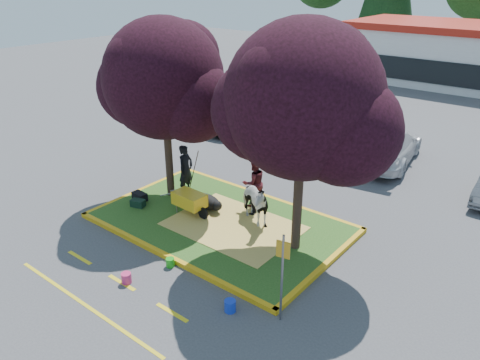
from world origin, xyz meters
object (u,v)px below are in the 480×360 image
Objects in this scene: handler at (186,170)px; bucket_green at (170,262)px; calf at (206,201)px; car_silver at (294,125)px; cow at (252,202)px; wheelbarrow at (190,200)px; bucket_blue at (230,306)px; sign_post at (282,269)px; bucket_pink at (126,278)px; car_black at (237,116)px.

bucket_green is at bearing -147.74° from handler.
bucket_green is at bearing -89.13° from calf.
cow is at bearing 100.03° from car_silver.
calf is at bearing 79.97° from wheelbarrow.
wheelbarrow is 0.53× the size of car_silver.
cow is at bearing 119.82° from bucket_blue.
wheelbarrow is at bearing 122.67° from bucket_green.
cow is 2.25m from wheelbarrow.
cow is 0.86× the size of wheelbarrow.
cow is 5.54× the size of bucket_blue.
sign_post is 9.05× the size of bucket_green.
bucket_blue is (5.50, -4.05, -0.96)m from handler.
cow is 4.78m from sign_post.
wheelbarrow is at bearing 108.03° from bucket_pink.
calf is 3.95× the size of bucket_pink.
cow is 4.86m from bucket_pink.
car_black is at bearing 97.87° from calf.
car_silver reaches higher than bucket_blue.
bucket_pink is at bearing -173.78° from sign_post.
bucket_pink is at bearing -159.29° from handler.
cow is 9.63m from car_silver.
handler is at bearing 109.48° from cow.
bucket_blue is at bearing -9.18° from bucket_green.
cow is 2.00m from calf.
wheelbarrow is 10.17m from car_black.
bucket_pink is at bearing -78.68° from car_black.
wheelbarrow reaches higher than bucket_pink.
wheelbarrow reaches higher than bucket_blue.
wheelbarrow is at bearing 86.87° from car_silver.
sign_post is at bearing -54.40° from calf.
handler is 8.61m from car_silver.
cow is 0.91× the size of handler.
cow is at bearing 80.31° from bucket_pink.
cow is at bearing 82.85° from bucket_green.
car_silver is at bearing 47.26° from cow.
calf is (-1.92, -0.23, -0.49)m from cow.
sign_post is 14.18m from car_silver.
car_black is at bearing 116.22° from bucket_pink.
sign_post reaches higher than calf.
sign_post is 0.55× the size of car_black.
bucket_blue is 15.04m from car_black.
sign_post is (5.31, -3.09, 1.09)m from calf.
calf is 3.78× the size of bucket_blue.
calf is at bearing 103.91° from bucket_pink.
bucket_blue is at bearing -32.71° from wheelbarrow.
sign_post is at bearing 107.05° from car_silver.
bucket_green is at bearing 169.19° from sign_post.
cow is 0.45× the size of car_silver.
car_silver is at bearing 106.08° from bucket_green.
wheelbarrow reaches higher than bucket_green.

